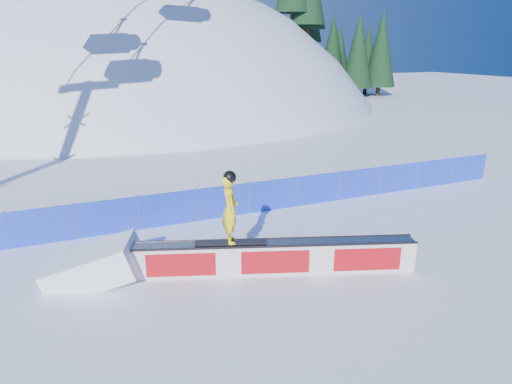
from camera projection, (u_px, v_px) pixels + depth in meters
name	position (u px, v px, depth m)	size (l,w,h in m)	color
ground	(337.00, 257.00, 13.55)	(160.00, 160.00, 0.00)	white
snow_hill	(141.00, 252.00, 55.79)	(64.00, 64.00, 64.00)	white
treeline	(302.00, 4.00, 55.01)	(20.35, 11.36, 21.43)	#312013
safety_fence	(273.00, 195.00, 17.31)	(22.05, 0.05, 1.30)	blue
rail_box	(274.00, 257.00, 12.50)	(7.51, 3.09, 0.93)	silver
snow_ramp	(96.00, 278.00, 12.33)	(2.33, 1.55, 0.87)	white
snowboarder	(230.00, 208.00, 11.98)	(1.93, 0.97, 2.01)	black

